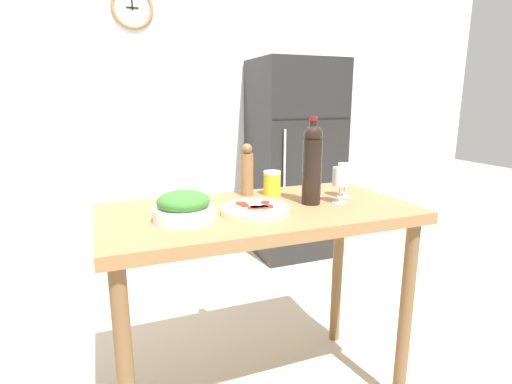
% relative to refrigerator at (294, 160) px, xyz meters
% --- Properties ---
extents(wall_back, '(6.40, 0.08, 2.60)m').
position_rel_refrigerator_xyz_m(wall_back, '(-0.97, 0.35, 0.47)').
color(wall_back, silver).
rests_on(wall_back, ground_plane).
extents(refrigerator, '(0.70, 0.64, 1.67)m').
position_rel_refrigerator_xyz_m(refrigerator, '(0.00, 0.00, 0.00)').
color(refrigerator, black).
rests_on(refrigerator, ground_plane).
extents(prep_counter, '(1.28, 0.66, 0.91)m').
position_rel_refrigerator_xyz_m(prep_counter, '(-0.97, -1.60, -0.05)').
color(prep_counter, olive).
rests_on(prep_counter, ground_plane).
extents(wine_bottle, '(0.08, 0.08, 0.37)m').
position_rel_refrigerator_xyz_m(wine_bottle, '(-0.74, -1.62, 0.25)').
color(wine_bottle, black).
rests_on(wine_bottle, prep_counter).
extents(wine_glass_near, '(0.07, 0.07, 0.16)m').
position_rel_refrigerator_xyz_m(wine_glass_near, '(-0.62, -1.65, 0.18)').
color(wine_glass_near, silver).
rests_on(wine_glass_near, prep_counter).
extents(wine_glass_far, '(0.07, 0.07, 0.16)m').
position_rel_refrigerator_xyz_m(wine_glass_far, '(-0.54, -1.57, 0.18)').
color(wine_glass_far, silver).
rests_on(wine_glass_far, prep_counter).
extents(pepper_mill, '(0.06, 0.06, 0.24)m').
position_rel_refrigerator_xyz_m(pepper_mill, '(-0.94, -1.37, 0.19)').
color(pepper_mill, olive).
rests_on(pepper_mill, prep_counter).
extents(salad_bowl, '(0.23, 0.23, 0.11)m').
position_rel_refrigerator_xyz_m(salad_bowl, '(-1.29, -1.65, 0.13)').
color(salad_bowl, white).
rests_on(salad_bowl, prep_counter).
extents(homemade_pizza, '(0.27, 0.27, 0.03)m').
position_rel_refrigerator_xyz_m(homemade_pizza, '(-1.02, -1.67, 0.09)').
color(homemade_pizza, beige).
rests_on(homemade_pizza, prep_counter).
extents(salt_canister, '(0.08, 0.08, 0.11)m').
position_rel_refrigerator_xyz_m(salt_canister, '(-0.83, -1.40, 0.13)').
color(salt_canister, yellow).
rests_on(salt_canister, prep_counter).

